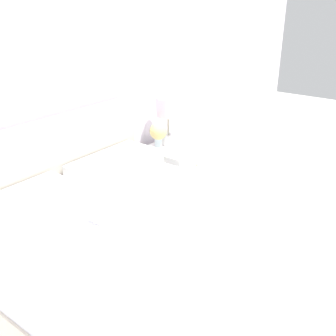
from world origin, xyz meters
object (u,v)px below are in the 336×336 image
Objects in this scene: nightstand at (175,174)px; bed at (164,268)px; table_lamp at (168,112)px; flower_vase at (159,133)px; teacup at (176,147)px.

bed is at bearing -146.45° from nightstand.
flower_vase is (-0.19, -0.04, -0.13)m from table_lamp.
nightstand is at bearing -92.65° from table_lamp.
flower_vase is at bearing 39.94° from bed.
table_lamp is 1.68× the size of flower_vase.
table_lamp is (0.00, 0.08, 0.57)m from nightstand.
flower_vase is (-0.18, 0.05, 0.43)m from nightstand.
flower_vase reaches higher than nightstand.
teacup is at bearing 33.33° from bed.
table_lamp is (1.15, 0.84, 0.54)m from bed.
nightstand is 0.30m from teacup.
table_lamp is at bearing 36.27° from bed.
bed is 1.52m from table_lamp.
bed reaches higher than flower_vase.
nightstand is at bearing -14.05° from flower_vase.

